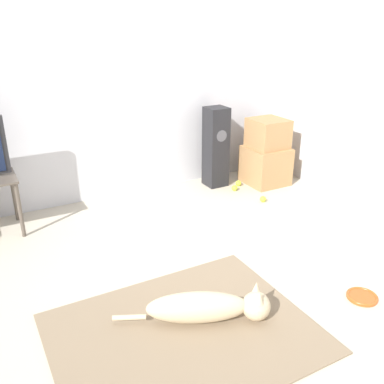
# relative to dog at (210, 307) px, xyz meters

# --- Properties ---
(ground_plane) EXTENTS (12.00, 12.00, 0.00)m
(ground_plane) POSITION_rel_dog_xyz_m (-0.23, 0.27, -0.12)
(ground_plane) COLOR #BCB29E
(wall_back) EXTENTS (8.00, 0.06, 2.55)m
(wall_back) POSITION_rel_dog_xyz_m (-0.23, 2.37, 1.16)
(wall_back) COLOR silver
(wall_back) RESTS_ON ground_plane
(area_rug) EXTENTS (1.61, 1.28, 0.01)m
(area_rug) POSITION_rel_dog_xyz_m (-0.20, -0.02, -0.11)
(area_rug) COLOR #847056
(area_rug) RESTS_ON ground_plane
(dog) EXTENTS (0.95, 0.51, 0.25)m
(dog) POSITION_rel_dog_xyz_m (0.00, 0.00, 0.00)
(dog) COLOR beige
(dog) RESTS_ON area_rug
(frisbee) EXTENTS (0.22, 0.22, 0.03)m
(frisbee) POSITION_rel_dog_xyz_m (1.08, -0.31, -0.10)
(frisbee) COLOR #DB511E
(frisbee) RESTS_ON ground_plane
(cardboard_box_lower) EXTENTS (0.45, 0.47, 0.44)m
(cardboard_box_lower) POSITION_rel_dog_xyz_m (1.87, 1.85, 0.10)
(cardboard_box_lower) COLOR #A87A4C
(cardboard_box_lower) RESTS_ON ground_plane
(cardboard_box_upper) EXTENTS (0.39, 0.40, 0.33)m
(cardboard_box_upper) POSITION_rel_dog_xyz_m (1.89, 1.86, 0.49)
(cardboard_box_upper) COLOR #A87A4C
(cardboard_box_upper) RESTS_ON cardboard_box_lower
(floor_speaker) EXTENTS (0.24, 0.24, 0.92)m
(floor_speaker) POSITION_rel_dog_xyz_m (1.32, 2.08, 0.34)
(floor_speaker) COLOR black
(floor_speaker) RESTS_ON ground_plane
(tennis_ball_by_boxes) EXTENTS (0.07, 0.07, 0.07)m
(tennis_ball_by_boxes) POSITION_rel_dog_xyz_m (1.50, 1.40, -0.08)
(tennis_ball_by_boxes) COLOR #C6E033
(tennis_ball_by_boxes) RESTS_ON ground_plane
(tennis_ball_near_speaker) EXTENTS (0.07, 0.07, 0.07)m
(tennis_ball_near_speaker) POSITION_rel_dog_xyz_m (1.53, 1.91, -0.08)
(tennis_ball_near_speaker) COLOR #C6E033
(tennis_ball_near_speaker) RESTS_ON ground_plane
(tennis_ball_loose_on_carpet) EXTENTS (0.07, 0.07, 0.07)m
(tennis_ball_loose_on_carpet) POSITION_rel_dog_xyz_m (1.41, 1.81, -0.08)
(tennis_ball_loose_on_carpet) COLOR #C6E033
(tennis_ball_loose_on_carpet) RESTS_ON ground_plane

